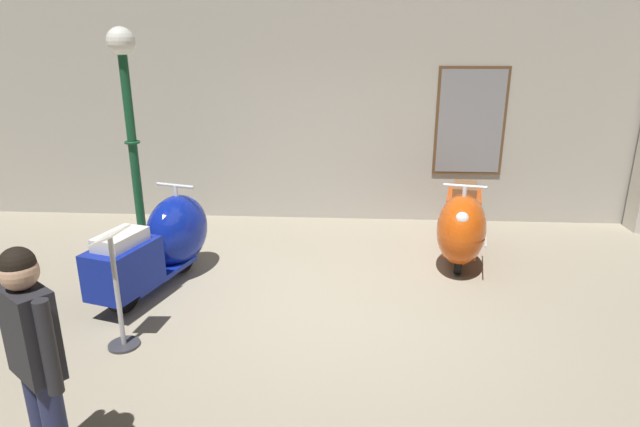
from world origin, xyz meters
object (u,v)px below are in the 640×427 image
(scooter_0, at_px, (163,242))
(info_stanchion, at_px, (118,299))
(visitor_0, at_px, (35,354))
(scooter_1, at_px, (462,224))
(lamppost, at_px, (130,122))

(scooter_0, xyz_separation_m, info_stanchion, (0.06, -1.31, -0.02))
(scooter_0, xyz_separation_m, visitor_0, (0.28, -2.81, 0.41))
(scooter_0, height_order, info_stanchion, info_stanchion)
(scooter_1, xyz_separation_m, lamppost, (-4.05, 0.09, 1.20))
(scooter_1, height_order, lamppost, lamppost)
(scooter_0, xyz_separation_m, scooter_1, (3.44, 0.82, -0.00))
(lamppost, relative_size, visitor_0, 1.78)
(lamppost, distance_m, visitor_0, 3.90)
(scooter_1, xyz_separation_m, visitor_0, (-3.16, -3.63, 0.42))
(scooter_1, bearing_deg, visitor_0, -28.45)
(scooter_0, distance_m, scooter_1, 3.54)
(scooter_0, bearing_deg, lamppost, 50.17)
(info_stanchion, bearing_deg, lamppost, 106.91)
(scooter_0, height_order, scooter_1, scooter_0)
(scooter_1, bearing_deg, info_stanchion, -45.27)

